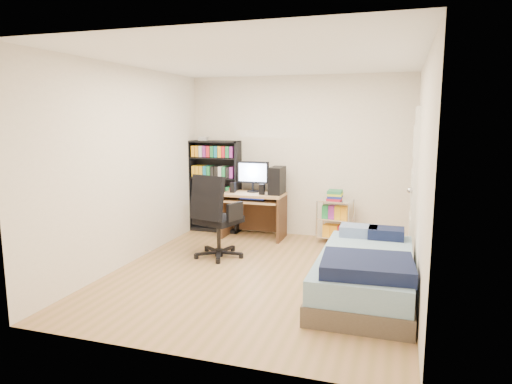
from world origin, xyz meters
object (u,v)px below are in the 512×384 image
(media_shelf, at_px, (215,185))
(bed, at_px, (366,273))
(computer_desk, at_px, (261,197))
(office_chair, at_px, (216,231))

(media_shelf, distance_m, bed, 3.38)
(media_shelf, height_order, computer_desk, media_shelf)
(media_shelf, height_order, bed, media_shelf)
(bed, bearing_deg, office_chair, 159.46)
(media_shelf, distance_m, computer_desk, 0.87)
(computer_desk, relative_size, office_chair, 1.05)
(computer_desk, distance_m, office_chair, 1.24)
(media_shelf, relative_size, computer_desk, 1.31)
(office_chair, xyz_separation_m, bed, (2.01, -0.75, -0.11))
(computer_desk, bearing_deg, bed, -47.76)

